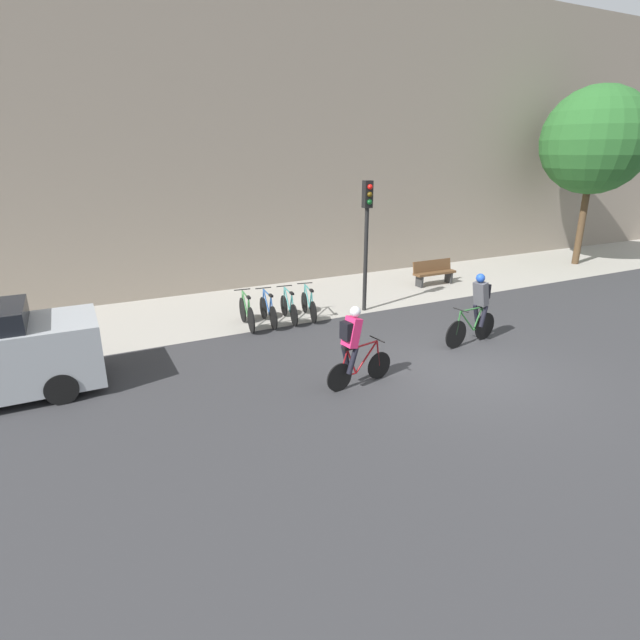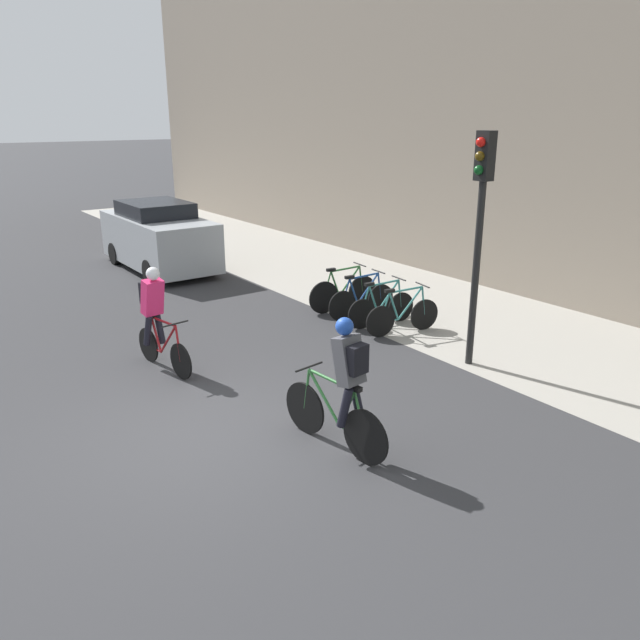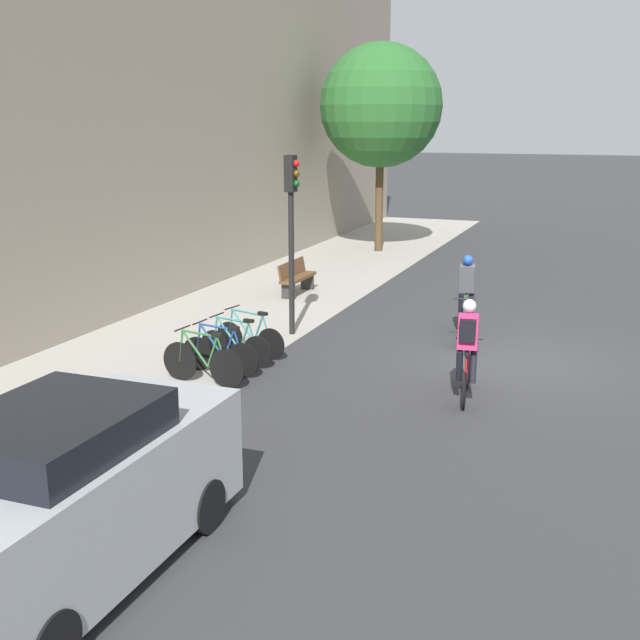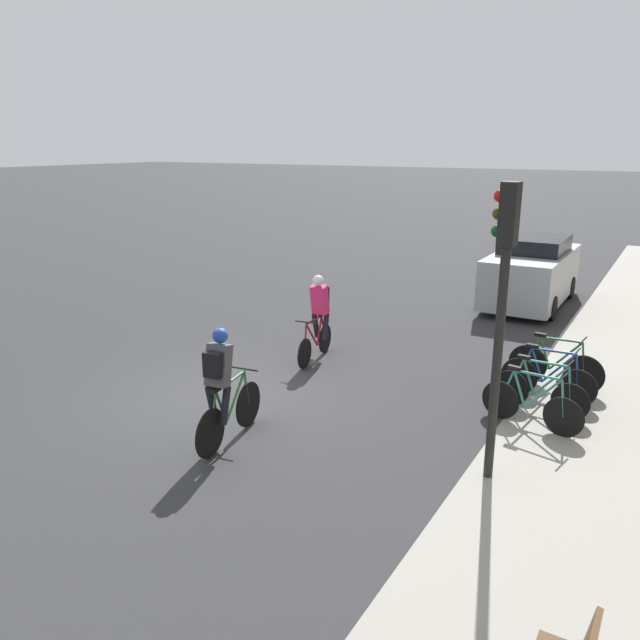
{
  "view_description": "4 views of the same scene",
  "coord_description": "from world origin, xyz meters",
  "px_view_note": "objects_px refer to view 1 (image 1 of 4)",
  "views": [
    {
      "loc": [
        -7.51,
        -7.65,
        4.64
      ],
      "look_at": [
        -2.36,
        2.56,
        0.76
      ],
      "focal_mm": 28.0,
      "sensor_mm": 36.0,
      "label": 1
    },
    {
      "loc": [
        6.9,
        -3.13,
        4.08
      ],
      "look_at": [
        -1.38,
        2.83,
        0.72
      ],
      "focal_mm": 35.0,
      "sensor_mm": 36.0,
      "label": 2
    },
    {
      "loc": [
        -15.34,
        -1.85,
        4.56
      ],
      "look_at": [
        -2.47,
        3.07,
        1.11
      ],
      "focal_mm": 45.0,
      "sensor_mm": 36.0,
      "label": 3
    },
    {
      "loc": [
        7.83,
        6.63,
        4.29
      ],
      "look_at": [
        -0.16,
        1.92,
        1.64
      ],
      "focal_mm": 35.0,
      "sensor_mm": 36.0,
      "label": 4
    }
  ],
  "objects_px": {
    "parked_bike_1": "(268,311)",
    "cyclist_pink": "(354,344)",
    "cyclist_grey": "(478,307)",
    "bench": "(434,272)",
    "parked_bike_3": "(309,305)",
    "traffic_light_pole": "(367,223)",
    "parked_bike_2": "(289,308)",
    "parked_bike_0": "(247,313)"
  },
  "relations": [
    {
      "from": "cyclist_pink",
      "to": "parked_bike_2",
      "type": "distance_m",
      "value": 4.58
    },
    {
      "from": "parked_bike_2",
      "to": "parked_bike_3",
      "type": "bearing_deg",
      "value": -0.02
    },
    {
      "from": "cyclist_pink",
      "to": "traffic_light_pole",
      "type": "relative_size",
      "value": 0.45
    },
    {
      "from": "parked_bike_3",
      "to": "traffic_light_pole",
      "type": "xyz_separation_m",
      "value": [
        1.82,
        -0.14,
        2.27
      ]
    },
    {
      "from": "cyclist_pink",
      "to": "parked_bike_3",
      "type": "bearing_deg",
      "value": 75.69
    },
    {
      "from": "cyclist_grey",
      "to": "traffic_light_pole",
      "type": "bearing_deg",
      "value": 106.95
    },
    {
      "from": "parked_bike_2",
      "to": "parked_bike_0",
      "type": "bearing_deg",
      "value": 179.95
    },
    {
      "from": "cyclist_pink",
      "to": "parked_bike_3",
      "type": "relative_size",
      "value": 1.08
    },
    {
      "from": "parked_bike_0",
      "to": "parked_bike_1",
      "type": "xyz_separation_m",
      "value": [
        0.63,
        -0.0,
        -0.02
      ]
    },
    {
      "from": "parked_bike_2",
      "to": "parked_bike_3",
      "type": "height_order",
      "value": "parked_bike_3"
    },
    {
      "from": "parked_bike_3",
      "to": "bench",
      "type": "xyz_separation_m",
      "value": [
        5.71,
        1.38,
        0.08
      ]
    },
    {
      "from": "parked_bike_1",
      "to": "parked_bike_2",
      "type": "bearing_deg",
      "value": -0.03
    },
    {
      "from": "parked_bike_0",
      "to": "bench",
      "type": "relative_size",
      "value": 1.01
    },
    {
      "from": "parked_bike_2",
      "to": "traffic_light_pole",
      "type": "bearing_deg",
      "value": -3.35
    },
    {
      "from": "cyclist_pink",
      "to": "bench",
      "type": "relative_size",
      "value": 1.04
    },
    {
      "from": "cyclist_pink",
      "to": "bench",
      "type": "bearing_deg",
      "value": 40.71
    },
    {
      "from": "parked_bike_0",
      "to": "parked_bike_3",
      "type": "relative_size",
      "value": 1.05
    },
    {
      "from": "cyclist_pink",
      "to": "parked_bike_1",
      "type": "distance_m",
      "value": 4.55
    },
    {
      "from": "traffic_light_pole",
      "to": "cyclist_grey",
      "type": "bearing_deg",
      "value": -73.05
    },
    {
      "from": "parked_bike_1",
      "to": "traffic_light_pole",
      "type": "height_order",
      "value": "traffic_light_pole"
    },
    {
      "from": "cyclist_grey",
      "to": "traffic_light_pole",
      "type": "relative_size",
      "value": 0.47
    },
    {
      "from": "parked_bike_3",
      "to": "cyclist_grey",
      "type": "bearing_deg",
      "value": -51.92
    },
    {
      "from": "parked_bike_1",
      "to": "parked_bike_0",
      "type": "bearing_deg",
      "value": 179.92
    },
    {
      "from": "parked_bike_0",
      "to": "parked_bike_2",
      "type": "height_order",
      "value": "parked_bike_0"
    },
    {
      "from": "parked_bike_1",
      "to": "cyclist_pink",
      "type": "bearing_deg",
      "value": -88.61
    },
    {
      "from": "parked_bike_1",
      "to": "parked_bike_2",
      "type": "xyz_separation_m",
      "value": [
        0.63,
        -0.0,
        -0.01
      ]
    },
    {
      "from": "cyclist_grey",
      "to": "parked_bike_1",
      "type": "distance_m",
      "value": 5.62
    },
    {
      "from": "cyclist_grey",
      "to": "parked_bike_2",
      "type": "relative_size",
      "value": 1.13
    },
    {
      "from": "parked_bike_3",
      "to": "traffic_light_pole",
      "type": "relative_size",
      "value": 0.42
    },
    {
      "from": "cyclist_grey",
      "to": "bench",
      "type": "distance_m",
      "value": 5.83
    },
    {
      "from": "cyclist_grey",
      "to": "bench",
      "type": "xyz_separation_m",
      "value": [
        2.8,
        5.1,
        -0.48
      ]
    },
    {
      "from": "cyclist_grey",
      "to": "parked_bike_0",
      "type": "relative_size",
      "value": 1.06
    },
    {
      "from": "parked_bike_2",
      "to": "cyclist_pink",
      "type": "bearing_deg",
      "value": -96.58
    },
    {
      "from": "parked_bike_0",
      "to": "parked_bike_3",
      "type": "xyz_separation_m",
      "value": [
        1.89,
        -0.0,
        -0.03
      ]
    },
    {
      "from": "parked_bike_1",
      "to": "traffic_light_pole",
      "type": "distance_m",
      "value": 3.83
    },
    {
      "from": "bench",
      "to": "cyclist_pink",
      "type": "bearing_deg",
      "value": -139.29
    },
    {
      "from": "cyclist_pink",
      "to": "parked_bike_1",
      "type": "xyz_separation_m",
      "value": [
        -0.11,
        4.52,
        -0.55
      ]
    },
    {
      "from": "parked_bike_0",
      "to": "cyclist_grey",
      "type": "bearing_deg",
      "value": -37.72
    },
    {
      "from": "cyclist_pink",
      "to": "cyclist_grey",
      "type": "xyz_separation_m",
      "value": [
        4.06,
        0.8,
        -0.0
      ]
    },
    {
      "from": "parked_bike_1",
      "to": "parked_bike_2",
      "type": "relative_size",
      "value": 1.03
    },
    {
      "from": "parked_bike_0",
      "to": "bench",
      "type": "bearing_deg",
      "value": 10.3
    },
    {
      "from": "cyclist_pink",
      "to": "parked_bike_0",
      "type": "bearing_deg",
      "value": 99.32
    }
  ]
}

